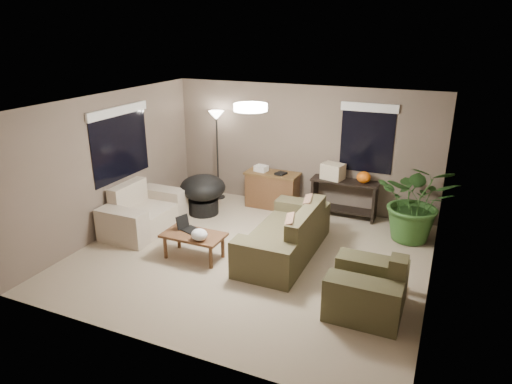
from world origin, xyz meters
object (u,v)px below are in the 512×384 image
at_px(main_sofa, 287,238).
at_px(armchair, 368,290).
at_px(floor_lamp, 217,126).
at_px(desk, 272,190).
at_px(loveseat, 143,214).
at_px(houseplant, 416,210).
at_px(console_table, 344,196).
at_px(cat_scratching_post, 397,277).
at_px(coffee_table, 194,237).
at_px(papasan_chair, 203,191).

relative_size(main_sofa, armchair, 2.20).
bearing_deg(floor_lamp, desk, -1.91).
height_order(loveseat, houseplant, houseplant).
bearing_deg(armchair, houseplant, 82.16).
relative_size(console_table, houseplant, 0.90).
bearing_deg(console_table, armchair, -70.99).
bearing_deg(houseplant, cat_scratching_post, -91.54).
xyz_separation_m(coffee_table, houseplant, (3.20, 2.13, 0.21)).
distance_m(papasan_chair, cat_scratching_post, 4.20).
relative_size(main_sofa, coffee_table, 2.20).
bearing_deg(main_sofa, cat_scratching_post, -12.59).
xyz_separation_m(papasan_chair, cat_scratching_post, (3.95, -1.39, -0.25)).
bearing_deg(loveseat, armchair, -12.45).
distance_m(main_sofa, cat_scratching_post, 1.86).
bearing_deg(floor_lamp, console_table, 1.06).
distance_m(floor_lamp, cat_scratching_post, 4.91).
height_order(houseplant, cat_scratching_post, houseplant).
xyz_separation_m(armchair, desk, (-2.52, 2.93, 0.08)).
height_order(armchair, desk, armchair).
xyz_separation_m(desk, cat_scratching_post, (2.81, -2.27, -0.16)).
bearing_deg(desk, armchair, -49.33).
bearing_deg(loveseat, coffee_table, -22.49).
bearing_deg(main_sofa, loveseat, -177.63).
relative_size(console_table, papasan_chair, 1.23).
relative_size(main_sofa, loveseat, 1.38).
height_order(papasan_chair, houseplant, houseplant).
distance_m(coffee_table, console_table, 3.23).
bearing_deg(loveseat, cat_scratching_post, -3.60).
height_order(papasan_chair, cat_scratching_post, papasan_chair).
xyz_separation_m(main_sofa, cat_scratching_post, (1.81, -0.40, -0.08)).
xyz_separation_m(coffee_table, papasan_chair, (-0.80, 1.71, 0.11)).
height_order(main_sofa, floor_lamp, floor_lamp).
height_order(armchair, houseplant, houseplant).
bearing_deg(main_sofa, console_table, 76.38).
bearing_deg(coffee_table, houseplant, 33.63).
height_order(coffee_table, console_table, console_table).
bearing_deg(floor_lamp, main_sofa, -39.86).
height_order(floor_lamp, houseplant, floor_lamp).
bearing_deg(papasan_chair, armchair, -29.33).
height_order(main_sofa, console_table, main_sofa).
bearing_deg(papasan_chair, cat_scratching_post, -19.44).
bearing_deg(main_sofa, houseplant, 37.18).
xyz_separation_m(armchair, houseplant, (0.34, 2.48, 0.27)).
relative_size(console_table, floor_lamp, 0.68).
distance_m(desk, houseplant, 2.91).
height_order(main_sofa, loveseat, same).
bearing_deg(console_table, main_sofa, -103.62).
distance_m(main_sofa, loveseat, 2.79).
xyz_separation_m(main_sofa, loveseat, (-2.79, -0.12, 0.00)).
bearing_deg(desk, coffee_table, -97.37).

